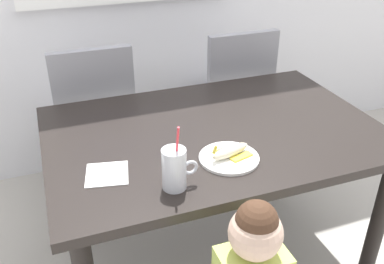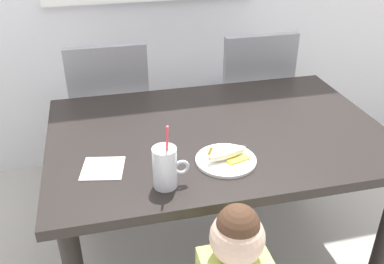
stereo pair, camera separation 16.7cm
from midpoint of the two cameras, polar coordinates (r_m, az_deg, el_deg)
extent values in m
plane|color=#B7B2A8|center=(2.27, 0.33, -16.21)|extent=(24.00, 24.00, 0.00)
cube|color=black|center=(1.83, 0.40, -0.15)|extent=(1.43, 0.96, 0.04)
cylinder|color=black|center=(2.05, 21.69, -11.37)|extent=(0.07, 0.07, 0.70)
cylinder|color=black|center=(2.28, -18.53, -6.34)|extent=(0.07, 0.07, 0.70)
cylinder|color=black|center=(2.57, 10.53, -0.85)|extent=(0.07, 0.07, 0.70)
cube|color=gray|center=(2.57, -14.85, 1.12)|extent=(0.44, 0.44, 0.06)
cube|color=gray|center=(2.27, -15.09, 4.90)|extent=(0.42, 0.05, 0.48)
cylinder|color=black|center=(2.86, -10.97, -0.79)|extent=(0.04, 0.04, 0.42)
cylinder|color=black|center=(2.84, -18.49, -2.09)|extent=(0.04, 0.04, 0.42)
cylinder|color=black|center=(2.54, -9.40, -4.84)|extent=(0.04, 0.04, 0.42)
cylinder|color=black|center=(2.52, -17.91, -6.34)|extent=(0.04, 0.04, 0.42)
cube|color=gray|center=(2.74, 2.88, 3.96)|extent=(0.44, 0.44, 0.06)
cube|color=gray|center=(2.46, 4.84, 7.77)|extent=(0.42, 0.05, 0.48)
cylinder|color=black|center=(3.07, 4.68, 1.85)|extent=(0.04, 0.04, 0.42)
cylinder|color=black|center=(2.95, -2.08, 0.69)|extent=(0.04, 0.04, 0.42)
cylinder|color=black|center=(2.77, 7.90, -1.56)|extent=(0.04, 0.04, 0.42)
cylinder|color=black|center=(2.64, 0.52, -3.03)|extent=(0.04, 0.04, 0.42)
sphere|color=beige|center=(1.32, 4.90, -13.59)|extent=(0.17, 0.17, 0.17)
sphere|color=#472D1E|center=(1.29, 4.99, -12.06)|extent=(0.13, 0.13, 0.13)
cylinder|color=silver|center=(1.43, -5.79, -5.10)|extent=(0.08, 0.08, 0.15)
cylinder|color=white|center=(1.45, -5.73, -6.07)|extent=(0.07, 0.07, 0.08)
torus|color=silver|center=(1.44, -3.55, -4.91)|extent=(0.06, 0.01, 0.06)
cylinder|color=#E5333F|center=(1.39, -5.55, -2.87)|extent=(0.01, 0.06, 0.22)
cylinder|color=white|center=(1.61, 2.05, -3.62)|extent=(0.23, 0.23, 0.01)
ellipsoid|color=#F4EAC6|center=(1.60, 2.21, -2.68)|extent=(0.18, 0.09, 0.04)
cube|color=yellow|center=(1.60, 3.81, -3.41)|extent=(0.10, 0.05, 0.01)
cube|color=yellow|center=(1.64, 1.94, -2.40)|extent=(0.10, 0.05, 0.01)
cylinder|color=yellow|center=(1.54, 0.01, -2.51)|extent=(0.03, 0.02, 0.03)
cube|color=white|center=(1.57, -14.41, -5.62)|extent=(0.18, 0.18, 0.00)
camera|label=1|loc=(0.08, -92.86, -1.61)|focal=39.55mm
camera|label=2|loc=(0.08, 87.14, 1.61)|focal=39.55mm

